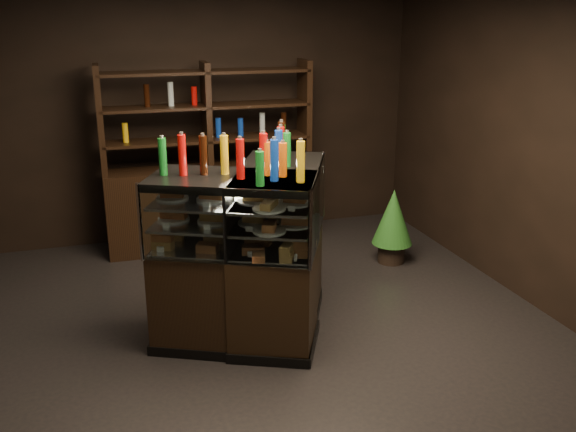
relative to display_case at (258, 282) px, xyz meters
The scene contains 7 objects.
ground 0.47m from the display_case, 106.11° to the left, with size 5.00×5.00×0.00m, color black.
room_shell 1.48m from the display_case, 106.11° to the left, with size 5.02×5.02×3.01m.
display_case is the anchor object (origin of this frame).
food_display 0.59m from the display_case, 70.40° to the right, with size 1.29×1.13×0.43m.
bottles_top 1.04m from the display_case, 109.60° to the left, with size 1.13×0.99×0.30m.
potted_conifer 2.04m from the display_case, 32.25° to the left, with size 0.41×0.41×0.88m.
back_shelving 2.13m from the display_case, 89.12° to the left, with size 2.22×0.47×2.00m.
Camera 1 is at (-1.16, -4.58, 2.55)m, focal length 40.00 mm.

